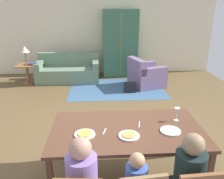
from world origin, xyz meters
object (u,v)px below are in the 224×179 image
at_px(armoire, 120,43).
at_px(plate_near_woman, 170,131).
at_px(armchair, 145,75).
at_px(book_upper, 33,64).
at_px(table_lamp, 25,50).
at_px(side_table, 27,71).
at_px(plate_near_child, 129,136).
at_px(handbag, 130,87).
at_px(couch, 68,71).
at_px(book_lower, 31,65).
at_px(dining_table, 127,133).
at_px(plate_near_man, 85,134).
at_px(wine_glass, 177,112).

bearing_deg(armoire, plate_near_woman, -88.31).
relative_size(armchair, book_upper, 4.90).
bearing_deg(table_lamp, side_table, -90.00).
bearing_deg(armchair, plate_near_woman, -96.95).
relative_size(plate_near_child, table_lamp, 0.46).
bearing_deg(handbag, couch, 146.72).
relative_size(plate_near_child, book_lower, 1.14).
xyz_separation_m(dining_table, book_lower, (-2.28, 4.15, -0.10)).
relative_size(dining_table, book_lower, 8.61).
bearing_deg(couch, book_lower, -162.83).
relative_size(dining_table, plate_near_woman, 7.58).
distance_m(book_upper, handbag, 2.90).
height_order(plate_near_child, table_lamp, table_lamp).
distance_m(plate_near_man, plate_near_woman, 1.04).
bearing_deg(armoire, plate_near_child, -94.14).
relative_size(plate_near_man, plate_near_woman, 1.00).
relative_size(armoire, book_lower, 9.55).
bearing_deg(armchair, armoire, 118.02).
distance_m(couch, book_lower, 1.10).
relative_size(plate_near_woman, armoire, 0.12).
height_order(side_table, handbag, side_table).
distance_m(plate_near_child, plate_near_woman, 0.53).
bearing_deg(armchair, dining_table, -104.72).
bearing_deg(plate_near_man, side_table, 113.80).
relative_size(book_upper, handbag, 0.69).
relative_size(plate_near_man, book_upper, 1.14).
bearing_deg(plate_near_child, book_lower, 117.81).
bearing_deg(book_lower, handbag, -16.89).
bearing_deg(armoire, table_lamp, -164.91).
bearing_deg(wine_glass, armoire, 93.71).
bearing_deg(dining_table, couch, 105.86).
relative_size(plate_near_woman, wine_glass, 1.34).
bearing_deg(book_lower, plate_near_woman, -56.57).
relative_size(table_lamp, book_upper, 2.45).
bearing_deg(wine_glass, book_lower, 126.76).
bearing_deg(armchair, wine_glass, -94.96).
height_order(table_lamp, book_upper, table_lamp).
bearing_deg(plate_near_woman, couch, 111.41).
distance_m(armchair, book_lower, 3.31).
distance_m(plate_near_child, armoire, 5.16).
bearing_deg(book_lower, table_lamp, 159.03).
relative_size(armoire, table_lamp, 3.89).
distance_m(couch, armoire, 1.87).
xyz_separation_m(armchair, handbag, (-0.50, -0.48, -0.19)).
distance_m(side_table, book_lower, 0.27).
distance_m(plate_near_child, book_lower, 4.90).
xyz_separation_m(plate_near_woman, armoire, (-0.15, 5.06, 0.28)).
distance_m(plate_near_woman, side_table, 5.23).
xyz_separation_m(plate_near_child, plate_near_woman, (0.52, 0.08, 0.00)).
height_order(armchair, armoire, armoire).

